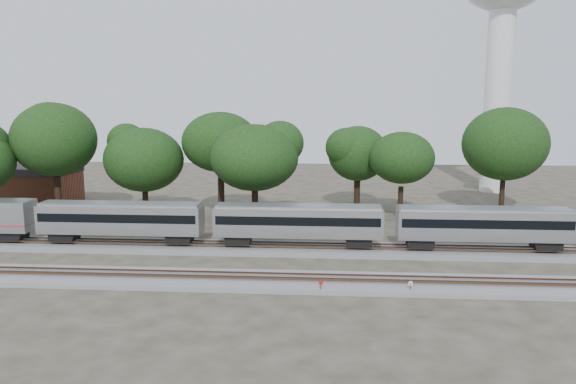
% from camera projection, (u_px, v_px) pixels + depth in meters
% --- Properties ---
extents(ground, '(160.00, 160.00, 0.00)m').
position_uv_depth(ground, '(257.00, 268.00, 49.65)').
color(ground, '#383328').
rests_on(ground, ground).
extents(track_far, '(160.00, 5.00, 0.73)m').
position_uv_depth(track_far, '(265.00, 248.00, 55.52)').
color(track_far, slate).
rests_on(track_far, ground).
extents(track_near, '(160.00, 5.00, 0.73)m').
position_uv_depth(track_near, '(251.00, 281.00, 45.68)').
color(track_near, slate).
rests_on(track_near, ground).
extents(train, '(103.21, 2.94, 4.33)m').
position_uv_depth(train, '(391.00, 222.00, 54.18)').
color(train, silver).
rests_on(train, ground).
extents(switch_stand_red, '(0.35, 0.07, 1.11)m').
position_uv_depth(switch_stand_red, '(321.00, 286.00, 43.00)').
color(switch_stand_red, '#512D19').
rests_on(switch_stand_red, ground).
extents(switch_stand_white, '(0.35, 0.07, 1.10)m').
position_uv_depth(switch_stand_white, '(410.00, 286.00, 42.88)').
color(switch_stand_white, '#512D19').
rests_on(switch_stand_white, ground).
extents(switch_lever, '(0.54, 0.37, 0.30)m').
position_uv_depth(switch_lever, '(313.00, 290.00, 43.75)').
color(switch_lever, '#512D19').
rests_on(switch_lever, ground).
extents(water_tower, '(14.46, 14.46, 40.02)m').
position_uv_depth(water_tower, '(504.00, 0.00, 85.49)').
color(water_tower, silver).
rests_on(water_tower, ground).
extents(brick_building, '(11.70, 8.75, 5.31)m').
position_uv_depth(brick_building, '(35.00, 185.00, 79.89)').
color(brick_building, brown).
rests_on(brick_building, ground).
extents(tree_1, '(10.02, 10.02, 14.13)m').
position_uv_depth(tree_1, '(54.00, 140.00, 68.43)').
color(tree_1, black).
rests_on(tree_1, ground).
extents(tree_2, '(7.53, 7.53, 10.62)m').
position_uv_depth(tree_2, '(144.00, 160.00, 68.57)').
color(tree_2, black).
rests_on(tree_2, ground).
extents(tree_3, '(9.68, 9.68, 13.65)m').
position_uv_depth(tree_3, '(220.00, 142.00, 68.77)').
color(tree_3, black).
rests_on(tree_3, ground).
extents(tree_4, '(8.32, 8.32, 11.73)m').
position_uv_depth(tree_4, '(255.00, 158.00, 63.84)').
color(tree_4, black).
rests_on(tree_4, ground).
extents(tree_5, '(7.79, 7.79, 10.99)m').
position_uv_depth(tree_5, '(358.00, 154.00, 73.65)').
color(tree_5, black).
rests_on(tree_5, ground).
extents(tree_6, '(7.83, 7.83, 11.05)m').
position_uv_depth(tree_6, '(402.00, 158.00, 68.03)').
color(tree_6, black).
rests_on(tree_6, ground).
extents(tree_7, '(9.20, 9.20, 12.97)m').
position_uv_depth(tree_7, '(505.00, 144.00, 71.73)').
color(tree_7, black).
rests_on(tree_7, ground).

